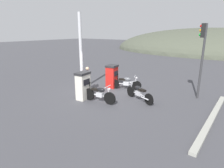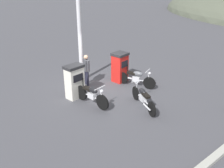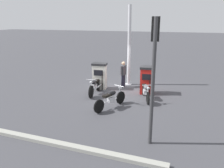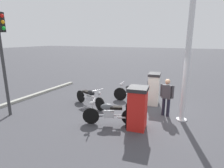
{
  "view_description": "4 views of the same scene",
  "coord_description": "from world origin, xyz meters",
  "px_view_note": "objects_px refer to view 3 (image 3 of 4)",
  "views": [
    {
      "loc": [
        6.98,
        -8.64,
        3.71
      ],
      "look_at": [
        0.69,
        0.3,
        0.61
      ],
      "focal_mm": 30.3,
      "sensor_mm": 36.0,
      "label": 1
    },
    {
      "loc": [
        8.7,
        -7.09,
        5.26
      ],
      "look_at": [
        1.26,
        -0.37,
        0.79
      ],
      "focal_mm": 40.94,
      "sensor_mm": 36.0,
      "label": 2
    },
    {
      "loc": [
        11.94,
        3.36,
        4.02
      ],
      "look_at": [
        1.48,
        -0.1,
        0.83
      ],
      "focal_mm": 36.53,
      "sensor_mm": 36.0,
      "label": 3
    },
    {
      "loc": [
        -1.72,
        7.2,
        3.11
      ],
      "look_at": [
        1.71,
        -0.41,
        1.04
      ],
      "focal_mm": 29.29,
      "sensor_mm": 36.0,
      "label": 4
    }
  ],
  "objects_px": {
    "fuel_pump_far": "(147,80)",
    "motorcycle_near_pump": "(95,86)",
    "fuel_pump_near": "(100,76)",
    "motorcycle_extra": "(111,98)",
    "motorcycle_far_pump": "(146,91)",
    "attendant_person": "(123,73)",
    "roadside_traffic_light": "(154,61)",
    "canopy_support_pole": "(129,48)"
  },
  "relations": [
    {
      "from": "fuel_pump_far",
      "to": "motorcycle_near_pump",
      "type": "height_order",
      "value": "fuel_pump_far"
    },
    {
      "from": "fuel_pump_near",
      "to": "motorcycle_extra",
      "type": "relative_size",
      "value": 0.77
    },
    {
      "from": "fuel_pump_far",
      "to": "motorcycle_extra",
      "type": "relative_size",
      "value": 0.76
    },
    {
      "from": "motorcycle_far_pump",
      "to": "motorcycle_near_pump",
      "type": "bearing_deg",
      "value": -89.29
    },
    {
      "from": "attendant_person",
      "to": "motorcycle_extra",
      "type": "bearing_deg",
      "value": 5.98
    },
    {
      "from": "attendant_person",
      "to": "roadside_traffic_light",
      "type": "bearing_deg",
      "value": 23.65
    },
    {
      "from": "motorcycle_extra",
      "to": "roadside_traffic_light",
      "type": "distance_m",
      "value": 4.06
    },
    {
      "from": "attendant_person",
      "to": "canopy_support_pole",
      "type": "relative_size",
      "value": 0.33
    },
    {
      "from": "fuel_pump_far",
      "to": "attendant_person",
      "type": "distance_m",
      "value": 1.73
    },
    {
      "from": "fuel_pump_near",
      "to": "motorcycle_far_pump",
      "type": "relative_size",
      "value": 0.78
    },
    {
      "from": "fuel_pump_far",
      "to": "motorcycle_far_pump",
      "type": "bearing_deg",
      "value": 7.55
    },
    {
      "from": "fuel_pump_near",
      "to": "motorcycle_far_pump",
      "type": "bearing_deg",
      "value": 70.6
    },
    {
      "from": "fuel_pump_near",
      "to": "fuel_pump_far",
      "type": "relative_size",
      "value": 1.01
    },
    {
      "from": "fuel_pump_far",
      "to": "roadside_traffic_light",
      "type": "height_order",
      "value": "roadside_traffic_light"
    },
    {
      "from": "roadside_traffic_light",
      "to": "motorcycle_near_pump",
      "type": "bearing_deg",
      "value": -137.9
    },
    {
      "from": "attendant_person",
      "to": "roadside_traffic_light",
      "type": "relative_size",
      "value": 0.38
    },
    {
      "from": "motorcycle_near_pump",
      "to": "canopy_support_pole",
      "type": "height_order",
      "value": "canopy_support_pole"
    },
    {
      "from": "roadside_traffic_light",
      "to": "canopy_support_pole",
      "type": "bearing_deg",
      "value": -159.74
    },
    {
      "from": "motorcycle_extra",
      "to": "roadside_traffic_light",
      "type": "xyz_separation_m",
      "value": [
        2.5,
        2.23,
        2.3
      ]
    },
    {
      "from": "motorcycle_near_pump",
      "to": "motorcycle_extra",
      "type": "distance_m",
      "value": 2.15
    },
    {
      "from": "motorcycle_near_pump",
      "to": "motorcycle_extra",
      "type": "xyz_separation_m",
      "value": [
        1.58,
        1.46,
        -0.0
      ]
    },
    {
      "from": "fuel_pump_far",
      "to": "motorcycle_extra",
      "type": "height_order",
      "value": "fuel_pump_far"
    },
    {
      "from": "motorcycle_extra",
      "to": "roadside_traffic_light",
      "type": "relative_size",
      "value": 0.49
    },
    {
      "from": "motorcycle_extra",
      "to": "roadside_traffic_light",
      "type": "height_order",
      "value": "roadside_traffic_light"
    },
    {
      "from": "fuel_pump_near",
      "to": "fuel_pump_far",
      "type": "xyz_separation_m",
      "value": [
        0.0,
        2.76,
        -0.01
      ]
    },
    {
      "from": "fuel_pump_near",
      "to": "attendant_person",
      "type": "xyz_separation_m",
      "value": [
        -0.77,
        1.22,
        0.1
      ]
    },
    {
      "from": "attendant_person",
      "to": "motorcycle_near_pump",
      "type": "bearing_deg",
      "value": -31.17
    },
    {
      "from": "fuel_pump_near",
      "to": "attendant_person",
      "type": "relative_size",
      "value": 0.99
    },
    {
      "from": "motorcycle_near_pump",
      "to": "canopy_support_pole",
      "type": "distance_m",
      "value": 3.33
    },
    {
      "from": "motorcycle_near_pump",
      "to": "motorcycle_far_pump",
      "type": "height_order",
      "value": "motorcycle_near_pump"
    },
    {
      "from": "fuel_pump_far",
      "to": "attendant_person",
      "type": "height_order",
      "value": "attendant_person"
    },
    {
      "from": "motorcycle_near_pump",
      "to": "attendant_person",
      "type": "height_order",
      "value": "attendant_person"
    },
    {
      "from": "roadside_traffic_light",
      "to": "canopy_support_pole",
      "type": "xyz_separation_m",
      "value": [
        -6.54,
        -2.42,
        -0.45
      ]
    },
    {
      "from": "fuel_pump_far",
      "to": "attendant_person",
      "type": "bearing_deg",
      "value": -116.4
    },
    {
      "from": "motorcycle_near_pump",
      "to": "roadside_traffic_light",
      "type": "relative_size",
      "value": 0.49
    },
    {
      "from": "motorcycle_far_pump",
      "to": "motorcycle_extra",
      "type": "xyz_separation_m",
      "value": [
        1.61,
        -1.32,
        -0.01
      ]
    },
    {
      "from": "motorcycle_extra",
      "to": "fuel_pump_near",
      "type": "bearing_deg",
      "value": -149.12
    },
    {
      "from": "motorcycle_near_pump",
      "to": "fuel_pump_near",
      "type": "bearing_deg",
      "value": -173.61
    },
    {
      "from": "fuel_pump_far",
      "to": "motorcycle_far_pump",
      "type": "height_order",
      "value": "fuel_pump_far"
    },
    {
      "from": "motorcycle_near_pump",
      "to": "attendant_person",
      "type": "xyz_separation_m",
      "value": [
        -1.82,
        1.1,
        0.42
      ]
    },
    {
      "from": "motorcycle_far_pump",
      "to": "canopy_support_pole",
      "type": "bearing_deg",
      "value": -148.15
    },
    {
      "from": "motorcycle_near_pump",
      "to": "roadside_traffic_light",
      "type": "bearing_deg",
      "value": 42.1
    }
  ]
}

